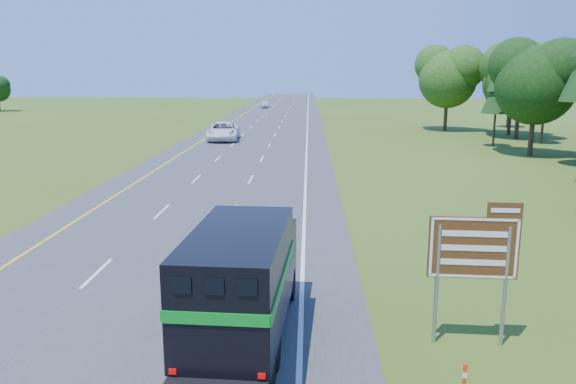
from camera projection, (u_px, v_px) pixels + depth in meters
name	position (u px, v px, depth m)	size (l,w,h in m)	color
road	(254.00, 141.00, 58.02)	(15.00, 260.00, 0.04)	#38383A
lane_markings	(254.00, 141.00, 58.02)	(11.15, 260.00, 0.01)	yellow
horse_truck	(243.00, 280.00, 14.60)	(2.66, 7.34, 3.20)	black
white_suv	(223.00, 131.00, 58.80)	(3.13, 6.79, 1.89)	white
far_car	(265.00, 104.00, 112.21)	(1.67, 4.16, 1.42)	silver
exit_sign	(475.00, 253.00, 14.34)	(2.27, 0.21, 3.86)	gray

